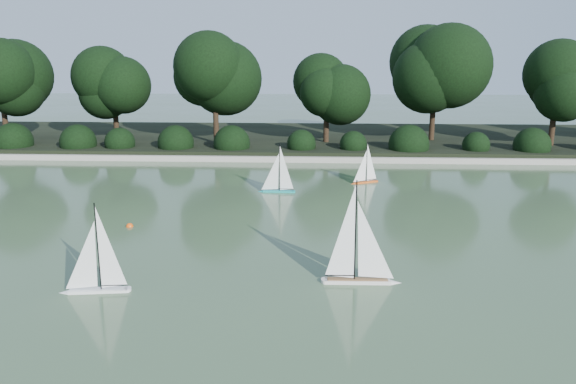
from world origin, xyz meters
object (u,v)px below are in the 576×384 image
Objects in this scene: sailboat_white_a at (92,278)px; race_buoy at (130,227)px; sailboat_white_b at (364,266)px; sailboat_teal at (275,184)px; sailboat_orange at (364,176)px.

sailboat_white_a is 3.30m from race_buoy.
sailboat_white_b is 1.29× the size of sailboat_teal.
sailboat_white_b is at bearing -30.37° from race_buoy.
sailboat_teal is at bearing 47.79° from race_buoy.
sailboat_white_b is at bearing -72.90° from sailboat_teal.
sailboat_white_a reaches higher than sailboat_orange.
sailboat_white_b reaches higher than sailboat_teal.
sailboat_orange is 8.05× the size of race_buoy.
sailboat_teal is at bearing -153.98° from sailboat_orange.
sailboat_white_a is at bearing -121.97° from sailboat_orange.
sailboat_orange is at bearing 58.03° from sailboat_white_a.
sailboat_teal is (2.33, 6.37, -0.02)m from sailboat_white_a.
sailboat_white_a is 6.79m from sailboat_teal.
sailboat_white_a is 0.85× the size of sailboat_white_b.
sailboat_orange is 0.89× the size of sailboat_teal.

